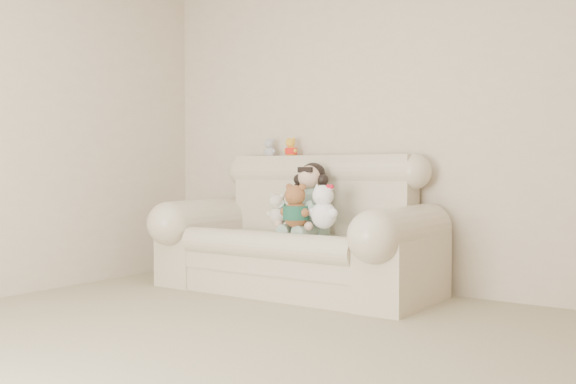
{
  "coord_description": "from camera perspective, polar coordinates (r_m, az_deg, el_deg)",
  "views": [
    {
      "loc": [
        2.11,
        -2.09,
        0.92
      ],
      "look_at": [
        -0.65,
        1.9,
        0.75
      ],
      "focal_mm": 41.25,
      "sensor_mm": 36.0,
      "label": 1
    }
  ],
  "objects": [
    {
      "name": "white_cat",
      "position": [
        4.68,
        3.1,
        -0.85
      ],
      "size": [
        0.26,
        0.21,
        0.37
      ],
      "primitive_type": null,
      "rotation": [
        0.0,
        0.0,
        0.11
      ],
      "color": "white",
      "rests_on": "sofa"
    },
    {
      "name": "grey_mini_plush",
      "position": [
        5.56,
        -1.56,
        3.93
      ],
      "size": [
        0.12,
        0.1,
        0.19
      ],
      "primitive_type": null,
      "rotation": [
        0.0,
        0.0,
        -0.01
      ],
      "color": "#B6B6BD",
      "rests_on": "sofa"
    },
    {
      "name": "floor",
      "position": [
        3.11,
        -10.41,
        -15.23
      ],
      "size": [
        5.0,
        5.0,
        0.0
      ],
      "primitive_type": "plane",
      "color": "tan",
      "rests_on": "ground"
    },
    {
      "name": "sofa",
      "position": [
        4.95,
        0.66,
        -2.69
      ],
      "size": [
        2.1,
        0.95,
        1.03
      ],
      "primitive_type": null,
      "color": "beige",
      "rests_on": "floor"
    },
    {
      "name": "wall_back",
      "position": [
        5.07,
        10.05,
        6.28
      ],
      "size": [
        4.5,
        0.0,
        4.5
      ],
      "primitive_type": "plane",
      "rotation": [
        1.57,
        0.0,
        0.0
      ],
      "color": "beige",
      "rests_on": "ground"
    },
    {
      "name": "yellow_mini_bear",
      "position": [
        5.41,
        0.27,
        3.99
      ],
      "size": [
        0.15,
        0.13,
        0.19
      ],
      "primitive_type": null,
      "rotation": [
        0.0,
        0.0,
        -0.3
      ],
      "color": "yellow",
      "rests_on": "sofa"
    },
    {
      "name": "brown_teddy",
      "position": [
        4.74,
        0.68,
        -0.83
      ],
      "size": [
        0.29,
        0.27,
        0.37
      ],
      "primitive_type": null,
      "rotation": [
        0.0,
        0.0,
        0.44
      ],
      "color": "brown",
      "rests_on": "sofa"
    },
    {
      "name": "cream_teddy",
      "position": [
        4.9,
        -0.9,
        -1.26
      ],
      "size": [
        0.21,
        0.18,
        0.28
      ],
      "primitive_type": null,
      "rotation": [
        0.0,
        0.0,
        -0.23
      ],
      "color": "beige",
      "rests_on": "sofa"
    },
    {
      "name": "seated_child",
      "position": [
        4.96,
        1.92,
        -0.54
      ],
      "size": [
        0.36,
        0.43,
        0.56
      ],
      "primitive_type": null,
      "rotation": [
        0.0,
        0.0,
        0.07
      ],
      "color": "#2C7253",
      "rests_on": "sofa"
    }
  ]
}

